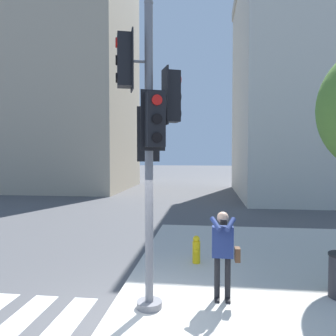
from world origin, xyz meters
TOP-DOWN VIEW (x-y plane):
  - ground_plane at (0.00, 0.00)m, footprint 160.00×160.00m
  - sidewalk_corner at (3.50, 3.50)m, footprint 8.00×8.00m
  - traffic_signal_pole at (0.23, 0.57)m, footprint 1.14×1.14m
  - person_photographer at (1.56, 1.05)m, footprint 0.58×0.54m
  - fire_hydrant at (0.98, 3.10)m, footprint 0.20×0.26m
  - building_left at (-10.44, 21.67)m, footprint 10.21×10.20m

SIDE VIEW (x-z plane):
  - ground_plane at x=0.00m, z-range 0.00..0.00m
  - sidewalk_corner at x=3.50m, z-range 0.00..0.18m
  - fire_hydrant at x=0.98m, z-range 0.17..0.88m
  - person_photographer at x=1.56m, z-range 0.35..2.03m
  - traffic_signal_pole at x=0.23m, z-range 0.69..6.18m
  - building_left at x=-10.44m, z-range 0.02..19.21m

